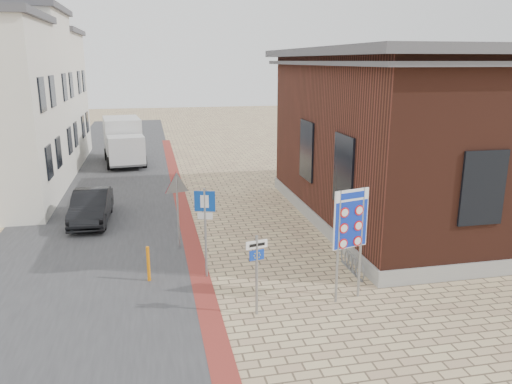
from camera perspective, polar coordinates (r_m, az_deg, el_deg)
name	(u,v)px	position (r m, az deg, el deg)	size (l,w,h in m)	color
ground	(289,314)	(13.26, 3.74, -13.78)	(120.00, 120.00, 0.00)	tan
road_strip	(109,186)	(27.03, -16.49, 0.64)	(7.00, 60.00, 0.02)	#38383A
curb_strip	(183,209)	(22.15, -8.33, -1.96)	(0.60, 40.00, 0.02)	maroon
brick_building	(455,133)	(22.11, 21.83, 6.33)	(13.00, 13.00, 6.80)	gray
townhouse_far	(26,95)	(36.09, -24.83, 10.01)	(7.40, 6.40, 8.30)	silver
bike_rack	(352,264)	(15.84, 10.92, -8.04)	(0.08, 1.80, 0.60)	slate
sedan	(91,206)	(21.16, -18.31, -1.58)	(1.37, 3.92, 1.29)	black
box_truck	(123,141)	(32.61, -14.91, 5.68)	(2.77, 5.59, 2.81)	slate
border_sign	(351,221)	(13.37, 10.77, -3.27)	(1.04, 0.31, 3.11)	gray
essen_sign	(257,264)	(12.65, 0.08, -8.20)	(0.57, 0.17, 2.14)	gray
parking_sign	(205,217)	(14.68, -5.84, -2.83)	(0.60, 0.21, 2.77)	gray
yield_sign	(177,191)	(17.06, -9.02, 0.06)	(0.93, 0.29, 2.67)	gray
bollard	(148,264)	(15.14, -12.20, -8.06)	(0.10, 0.10, 1.09)	orange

